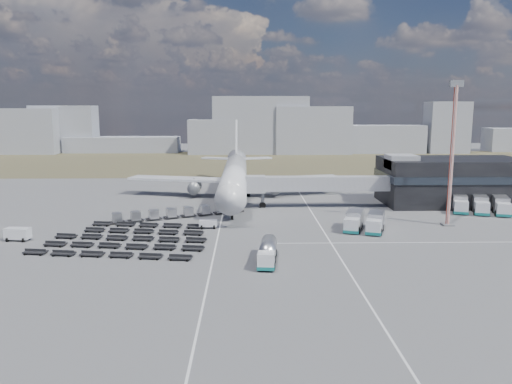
{
  "coord_description": "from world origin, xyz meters",
  "views": [
    {
      "loc": [
        2.7,
        -83.51,
        21.06
      ],
      "look_at": [
        4.71,
        16.51,
        4.0
      ],
      "focal_mm": 35.0,
      "sensor_mm": 36.0,
      "label": 1
    }
  ],
  "objects": [
    {
      "name": "lane_markings",
      "position": [
        9.77,
        3.0,
        0.01
      ],
      "size": [
        47.12,
        110.0,
        0.01
      ],
      "color": "silver",
      "rests_on": "ground"
    },
    {
      "name": "baggage_dollies",
      "position": [
        -16.02,
        -6.02,
        0.39
      ],
      "size": [
        27.2,
        22.93,
        0.78
      ],
      "rotation": [
        0.0,
        0.0,
        -0.14
      ],
      "color": "black",
      "rests_on": "ground"
    },
    {
      "name": "airliner",
      "position": [
        0.0,
        32.38,
        5.29
      ],
      "size": [
        51.59,
        64.53,
        17.62
      ],
      "color": "silver",
      "rests_on": "ground"
    },
    {
      "name": "service_trucks_near",
      "position": [
        23.09,
        -0.22,
        1.63
      ],
      "size": [
        8.39,
        9.13,
        3.0
      ],
      "rotation": [
        0.0,
        0.0,
        -0.35
      ],
      "color": "silver",
      "rests_on": "ground"
    },
    {
      "name": "ground",
      "position": [
        0.0,
        0.0,
        0.0
      ],
      "size": [
        420.0,
        420.0,
        0.0
      ],
      "primitive_type": "plane",
      "color": "#565659",
      "rests_on": "ground"
    },
    {
      "name": "skyline",
      "position": [
        -27.08,
        149.24,
        9.71
      ],
      "size": [
        315.56,
        26.03,
        25.83
      ],
      "color": "#9597A2",
      "rests_on": "ground"
    },
    {
      "name": "catering_truck",
      "position": [
        0.48,
        41.6,
        1.45
      ],
      "size": [
        3.15,
        6.4,
        2.83
      ],
      "rotation": [
        0.0,
        0.0,
        -0.1
      ],
      "color": "silver",
      "rests_on": "ground"
    },
    {
      "name": "uld_row",
      "position": [
        -10.1,
        10.62,
        1.07
      ],
      "size": [
        24.85,
        12.03,
        1.78
      ],
      "rotation": [
        0.0,
        0.0,
        0.41
      ],
      "color": "black",
      "rests_on": "ground"
    },
    {
      "name": "grass_strip",
      "position": [
        0.0,
        110.0,
        0.01
      ],
      "size": [
        420.0,
        90.0,
        0.01
      ],
      "primitive_type": "cube",
      "color": "#49462C",
      "rests_on": "ground"
    },
    {
      "name": "jet_bridge",
      "position": [
        15.9,
        20.42,
        5.05
      ],
      "size": [
        30.3,
        3.8,
        7.05
      ],
      "color": "#939399",
      "rests_on": "ground"
    },
    {
      "name": "utility_van",
      "position": [
        -33.75,
        -5.62,
        1.04
      ],
      "size": [
        4.0,
        2.15,
        2.08
      ],
      "primitive_type": "cube",
      "rotation": [
        0.0,
        0.0,
        -0.11
      ],
      "color": "silver",
      "rests_on": "ground"
    },
    {
      "name": "fuel_tanker",
      "position": [
        5.61,
        -17.56,
        1.46
      ],
      "size": [
        3.19,
        9.25,
        2.93
      ],
      "rotation": [
        0.0,
        0.0,
        -0.1
      ],
      "color": "silver",
      "rests_on": "ground"
    },
    {
      "name": "terminal",
      "position": [
        47.77,
        23.96,
        5.25
      ],
      "size": [
        30.4,
        16.4,
        11.0
      ],
      "color": "black",
      "rests_on": "ground"
    },
    {
      "name": "pushback_tug",
      "position": [
        -4.0,
        2.3,
        0.71
      ],
      "size": [
        3.13,
        1.78,
        1.42
      ],
      "primitive_type": "cube",
      "rotation": [
        0.0,
        0.0,
        -0.01
      ],
      "color": "silver",
      "rests_on": "ground"
    },
    {
      "name": "floodlight_mast",
      "position": [
        39.0,
        3.41,
        12.86
      ],
      "size": [
        2.39,
        1.98,
        25.66
      ],
      "rotation": [
        0.0,
        0.0,
        0.02
      ],
      "color": "#B1301C",
      "rests_on": "ground"
    },
    {
      "name": "service_trucks_far",
      "position": [
        49.84,
        13.97,
        1.72
      ],
      "size": [
        12.33,
        10.72,
        3.16
      ],
      "rotation": [
        0.0,
        0.0,
        -0.32
      ],
      "color": "silver",
      "rests_on": "ground"
    }
  ]
}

